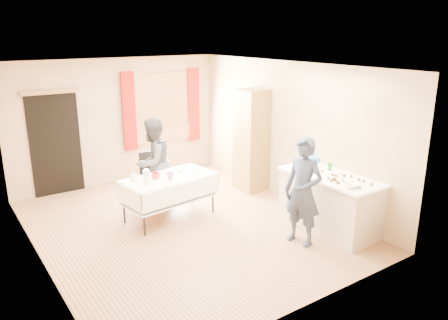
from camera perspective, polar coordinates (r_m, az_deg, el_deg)
floor at (r=7.40m, az=-5.10°, el=-8.53°), size 4.50×5.50×0.02m
ceiling at (r=6.73m, az=-5.68°, el=12.16°), size 4.50×5.50×0.02m
wall_back at (r=9.40m, az=-13.67°, el=4.91°), size 4.50×0.02×2.60m
wall_front at (r=4.84m, az=10.91°, el=-5.74°), size 4.50×0.02×2.60m
wall_left at (r=6.22m, az=-23.85°, el=-1.87°), size 0.02×5.50×2.60m
wall_right at (r=8.25m, az=8.47°, el=3.63°), size 0.02×5.50×2.60m
window_frame at (r=9.72m, az=-8.14°, el=6.78°), size 1.32×0.06×1.52m
window_pane at (r=9.70m, az=-8.10°, el=6.77°), size 1.20×0.02×1.40m
curtain_left at (r=9.36m, az=-12.29°, el=6.20°), size 0.28×0.06×1.65m
curtain_right at (r=10.04m, az=-4.00°, el=7.21°), size 0.28×0.06×1.65m
doorway at (r=9.07m, az=-21.14°, el=1.90°), size 0.95×0.04×2.00m
door_lintel at (r=8.86m, az=-21.77°, el=8.26°), size 1.05×0.06×0.08m
cabinet at (r=8.72m, az=3.58°, el=2.57°), size 0.50×0.60×2.03m
counter at (r=7.30m, az=13.60°, el=-5.35°), size 0.80×1.68×0.91m
party_table at (r=7.54m, az=-7.16°, el=-4.35°), size 1.65×0.98×0.75m
chair at (r=8.46m, az=-9.25°, el=-3.31°), size 0.39×0.39×0.92m
girl at (r=6.58m, az=10.28°, el=-4.08°), size 0.80×0.70×1.65m
woman at (r=8.00m, az=-9.24°, el=-0.34°), size 1.29×1.25×1.65m
soda_can at (r=7.36m, az=13.65°, el=-0.88°), size 0.08×0.08×0.12m
mixing_bowl at (r=6.66m, az=16.29°, el=-3.22°), size 0.40×0.40×0.06m
foam_block at (r=7.44m, az=10.39°, el=-0.66°), size 0.18×0.15×0.08m
blue_basket at (r=7.76m, az=11.06°, el=0.01°), size 0.34×0.26×0.08m
pitcher at (r=7.10m, az=-10.10°, el=-2.24°), size 0.11×0.11×0.22m
cup_red at (r=7.34m, az=-8.93°, el=-2.04°), size 0.22×0.22×0.11m
cup_rainbow at (r=7.27m, az=-7.03°, el=-2.08°), size 0.13×0.13×0.12m
small_bowl at (r=7.68m, az=-5.69°, el=-1.26°), size 0.22×0.22×0.06m
pastry_tray at (r=7.64m, az=-3.64°, el=-1.45°), size 0.33×0.27×0.02m
bottle at (r=7.26m, az=-11.73°, el=-2.12°), size 0.14×0.14×0.17m
cake_balls at (r=6.99m, az=14.27°, el=-2.19°), size 0.46×1.16×0.04m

